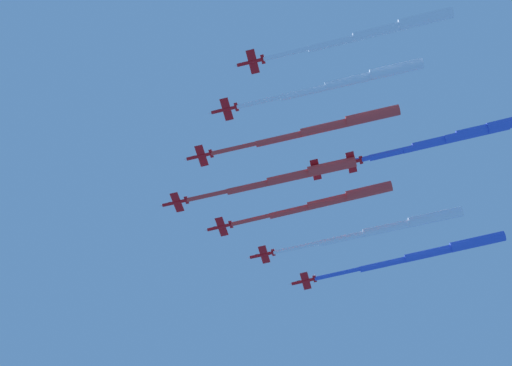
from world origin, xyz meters
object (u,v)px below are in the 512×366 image
Objects in this scene: jet_port_mid at (353,80)px; jet_starboard_mid at (391,227)px; jet_starboard_inner at (331,201)px; jet_trail_port at (439,141)px; jet_trail_starboard at (470,133)px; jet_starboard_outer at (433,252)px; jet_lead at (292,176)px; jet_port_inner at (329,126)px; jet_port_outer at (381,30)px.

jet_port_mid reaches higher than jet_starboard_mid.
jet_port_mid is (-13.07, -39.51, 0.27)m from jet_starboard_inner.
jet_trail_port reaches higher than jet_trail_starboard.
jet_port_mid is 1.01× the size of jet_trail_port.
jet_trail_starboard is at bearing -105.08° from jet_starboard_outer.
jet_starboard_inner is 0.98× the size of jet_trail_starboard.
jet_lead is 0.97× the size of jet_trail_port.
jet_port_inner is 0.96× the size of jet_starboard_mid.
jet_trail_port is at bearing 8.51° from jet_port_mid.
jet_starboard_outer is (17.63, 1.89, -0.46)m from jet_starboard_mid.
jet_starboard_inner is at bearing 9.80° from jet_lead.
jet_trail_starboard is at bearing -1.98° from jet_port_mid.
jet_lead is 0.93× the size of jet_port_inner.
jet_starboard_mid is 1.00× the size of jet_starboard_outer.
jet_port_outer is 0.99× the size of jet_trail_port.
jet_lead is at bearing -170.20° from jet_starboard_inner.
jet_port_inner is 1.09× the size of jet_trail_starboard.
jet_lead is 36.93m from jet_port_mid.
jet_port_inner is 1.04× the size of jet_trail_port.
jet_port_inner is (3.47, -19.90, 2.31)m from jet_lead.
jet_starboard_outer is (56.89, 3.95, 0.99)m from jet_lead.
jet_lead is at bearing 99.88° from jet_port_inner.
jet_starboard_mid is 40.69m from jet_trail_starboard.
jet_trail_port is (-1.16, -33.53, -0.10)m from jet_starboard_mid.
jet_port_mid reaches higher than jet_trail_port.
jet_starboard_inner is 40.61m from jet_trail_port.
jet_starboard_inner is at bearing 125.46° from jet_trail_starboard.
jet_port_outer is (3.48, -54.16, 1.40)m from jet_lead.
jet_lead is at bearing 93.67° from jet_port_outer.
jet_port_inner is 36.53m from jet_trail_port.
jet_starboard_outer is at bearing 3.97° from jet_lead.
jet_port_inner is at bearing -119.61° from jet_starboard_inner.
jet_port_outer is at bearing -132.59° from jet_starboard_outer.
jet_starboard_mid is 66.65m from jet_port_outer.
jet_starboard_inner reaches higher than jet_trail_starboard.
jet_trail_starboard is at bearing -39.93° from jet_lead.
jet_trail_starboard is at bearing -23.43° from jet_port_inner.
jet_port_inner is 26.14m from jet_starboard_inner.
jet_starboard_mid is at bearing 31.52° from jet_port_inner.
jet_port_inner reaches higher than jet_trail_starboard.
jet_trail_starboard reaches higher than jet_lead.
jet_starboard_inner is 0.93× the size of jet_trail_port.
jet_starboard_inner is at bearing 71.69° from jet_port_mid.
jet_starboard_outer reaches higher than jet_lead.
jet_trail_port is 10.02m from jet_trail_starboard.
jet_port_outer is at bearing -146.75° from jet_trail_port.
jet_port_outer is 1.04× the size of jet_trail_starboard.
jet_starboard_mid is (39.27, 2.06, 1.45)m from jet_lead.
jet_starboard_mid is at bearing 98.90° from jet_trail_starboard.
jet_starboard_outer is at bearing 6.10° from jet_starboard_mid.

